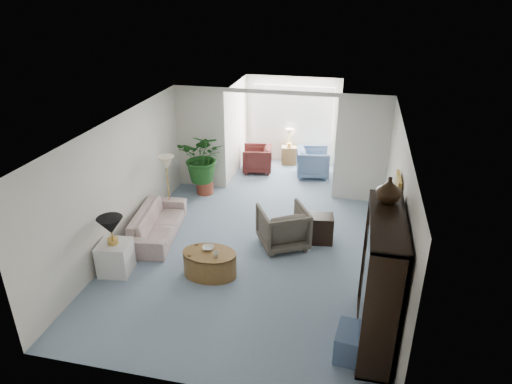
% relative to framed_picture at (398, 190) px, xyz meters
% --- Properties ---
extents(floor, '(6.00, 6.00, 0.00)m').
position_rel_framed_picture_xyz_m(floor, '(-2.46, 0.10, -1.70)').
color(floor, '#7E90A7').
rests_on(floor, ground).
extents(sunroom_floor, '(2.60, 2.60, 0.00)m').
position_rel_framed_picture_xyz_m(sunroom_floor, '(-2.46, 4.20, -1.70)').
color(sunroom_floor, '#7E90A7').
rests_on(sunroom_floor, ground).
extents(back_pier_left, '(1.20, 0.12, 2.50)m').
position_rel_framed_picture_xyz_m(back_pier_left, '(-4.36, 3.10, -0.45)').
color(back_pier_left, silver).
rests_on(back_pier_left, ground).
extents(back_pier_right, '(1.20, 0.12, 2.50)m').
position_rel_framed_picture_xyz_m(back_pier_right, '(-0.56, 3.10, -0.45)').
color(back_pier_right, silver).
rests_on(back_pier_right, ground).
extents(back_header, '(2.60, 0.12, 0.10)m').
position_rel_framed_picture_xyz_m(back_header, '(-2.46, 3.10, 0.75)').
color(back_header, silver).
rests_on(back_header, back_pier_left).
extents(window_pane, '(2.20, 0.02, 1.50)m').
position_rel_framed_picture_xyz_m(window_pane, '(-2.46, 5.28, -0.30)').
color(window_pane, white).
extents(window_blinds, '(2.20, 0.02, 1.50)m').
position_rel_framed_picture_xyz_m(window_blinds, '(-2.46, 5.25, -0.30)').
color(window_blinds, white).
extents(framed_picture, '(0.04, 0.50, 0.40)m').
position_rel_framed_picture_xyz_m(framed_picture, '(0.00, 0.00, 0.00)').
color(framed_picture, '#B7A892').
extents(sofa, '(1.02, 2.03, 0.57)m').
position_rel_framed_picture_xyz_m(sofa, '(-4.45, 0.54, -1.42)').
color(sofa, beige).
rests_on(sofa, ground).
extents(end_table, '(0.60, 0.60, 0.58)m').
position_rel_framed_picture_xyz_m(end_table, '(-4.65, -0.81, -1.41)').
color(end_table, white).
rests_on(end_table, ground).
extents(table_lamp, '(0.44, 0.44, 0.30)m').
position_rel_framed_picture_xyz_m(table_lamp, '(-4.65, -0.81, -0.77)').
color(table_lamp, black).
rests_on(table_lamp, end_table).
extents(floor_lamp, '(0.36, 0.36, 0.28)m').
position_rel_framed_picture_xyz_m(floor_lamp, '(-4.54, 1.39, -0.45)').
color(floor_lamp, '#FBEEC7').
rests_on(floor_lamp, ground).
extents(coffee_table, '(1.12, 1.12, 0.45)m').
position_rel_framed_picture_xyz_m(coffee_table, '(-3.01, -0.53, -1.47)').
color(coffee_table, brown).
rests_on(coffee_table, ground).
extents(coffee_bowl, '(0.24, 0.24, 0.05)m').
position_rel_framed_picture_xyz_m(coffee_bowl, '(-3.06, -0.43, -1.23)').
color(coffee_bowl, silver).
rests_on(coffee_bowl, coffee_table).
extents(coffee_cup, '(0.12, 0.12, 0.09)m').
position_rel_framed_picture_xyz_m(coffee_cup, '(-2.86, -0.63, -1.20)').
color(coffee_cup, beige).
rests_on(coffee_cup, coffee_table).
extents(wingback_chair, '(1.18, 1.19, 0.81)m').
position_rel_framed_picture_xyz_m(wingback_chair, '(-1.93, 0.72, -1.30)').
color(wingback_chair, '#5B5448').
rests_on(wingback_chair, ground).
extents(side_table_dark, '(0.52, 0.44, 0.57)m').
position_rel_framed_picture_xyz_m(side_table_dark, '(-1.23, 1.02, -1.42)').
color(side_table_dark, black).
rests_on(side_table_dark, ground).
extents(entertainment_cabinet, '(0.47, 1.75, 1.94)m').
position_rel_framed_picture_xyz_m(entertainment_cabinet, '(-0.23, -1.48, -0.73)').
color(entertainment_cabinet, black).
rests_on(entertainment_cabinet, ground).
extents(cabinet_urn, '(0.35, 0.35, 0.36)m').
position_rel_framed_picture_xyz_m(cabinet_urn, '(-0.23, -0.98, 0.42)').
color(cabinet_urn, black).
rests_on(cabinet_urn, entertainment_cabinet).
extents(ottoman, '(0.59, 0.59, 0.42)m').
position_rel_framed_picture_xyz_m(ottoman, '(-0.48, -1.93, -1.49)').
color(ottoman, slate).
rests_on(ottoman, ground).
extents(plant_pot, '(0.40, 0.40, 0.32)m').
position_rel_framed_picture_xyz_m(plant_pot, '(-4.17, 2.68, -1.54)').
color(plant_pot, brown).
rests_on(plant_pot, ground).
extents(house_plant, '(1.11, 0.96, 1.23)m').
position_rel_framed_picture_xyz_m(house_plant, '(-4.17, 2.68, -0.76)').
color(house_plant, '#1C4F1B').
rests_on(house_plant, plant_pot).
extents(sunroom_chair_blue, '(0.95, 0.93, 0.75)m').
position_rel_framed_picture_xyz_m(sunroom_chair_blue, '(-1.75, 4.33, -1.32)').
color(sunroom_chair_blue, slate).
rests_on(sunroom_chair_blue, ground).
extents(sunroom_chair_maroon, '(0.88, 0.86, 0.70)m').
position_rel_framed_picture_xyz_m(sunroom_chair_maroon, '(-3.25, 4.33, -1.35)').
color(sunroom_chair_maroon, '#551D1E').
rests_on(sunroom_chair_maroon, ground).
extents(sunroom_table, '(0.46, 0.38, 0.50)m').
position_rel_framed_picture_xyz_m(sunroom_table, '(-2.50, 5.08, -1.45)').
color(sunroom_table, brown).
rests_on(sunroom_table, ground).
extents(shelf_clutter, '(0.30, 0.88, 1.06)m').
position_rel_framed_picture_xyz_m(shelf_clutter, '(-0.28, -1.37, -0.61)').
color(shelf_clutter, '#302E2C').
rests_on(shelf_clutter, entertainment_cabinet).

